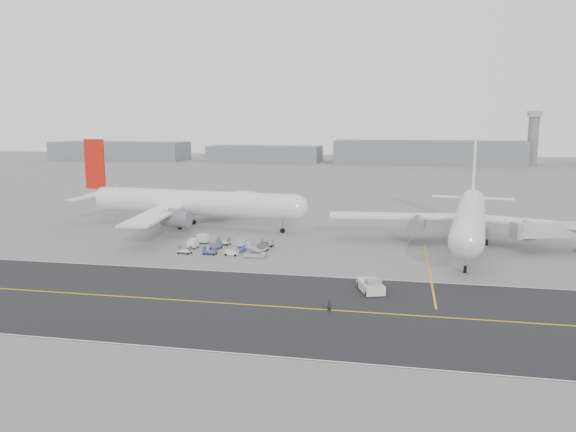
% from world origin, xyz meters
% --- Properties ---
extents(ground, '(700.00, 700.00, 0.00)m').
position_xyz_m(ground, '(0.00, 0.00, 0.00)').
color(ground, gray).
rests_on(ground, ground).
extents(taxiway, '(220.00, 59.00, 0.03)m').
position_xyz_m(taxiway, '(5.02, -17.98, 0.01)').
color(taxiway, '#262628').
rests_on(taxiway, ground).
extents(horizon_buildings, '(520.00, 28.00, 28.00)m').
position_xyz_m(horizon_buildings, '(30.00, 260.00, 0.00)').
color(horizon_buildings, slate).
rests_on(horizon_buildings, ground).
extents(control_tower, '(7.00, 7.00, 31.25)m').
position_xyz_m(control_tower, '(100.00, 265.00, 16.25)').
color(control_tower, slate).
rests_on(control_tower, ground).
extents(airliner_a, '(58.48, 57.54, 20.21)m').
position_xyz_m(airliner_a, '(-23.51, 34.60, 5.82)').
color(airliner_a, white).
rests_on(airliner_a, ground).
extents(airliner_b, '(56.65, 57.62, 19.94)m').
position_xyz_m(airliner_b, '(38.70, 27.56, 5.74)').
color(airliner_b, white).
rests_on(airliner_b, ground).
extents(pushback_tug, '(4.44, 7.53, 2.14)m').
position_xyz_m(pushback_tug, '(21.19, -8.85, 0.88)').
color(pushback_tug, beige).
rests_on(pushback_tug, ground).
extents(jet_bridge, '(15.68, 7.65, 5.91)m').
position_xyz_m(jet_bridge, '(52.81, 22.24, 4.12)').
color(jet_bridge, gray).
rests_on(jet_bridge, ground).
extents(gse_cluster, '(23.39, 18.92, 1.92)m').
position_xyz_m(gse_cluster, '(-7.23, 13.20, 0.00)').
color(gse_cluster, '#A0A0A6').
rests_on(gse_cluster, ground).
extents(stray_dolly, '(1.77, 2.67, 1.57)m').
position_xyz_m(stray_dolly, '(-0.43, 14.05, 0.00)').
color(stray_dolly, silver).
rests_on(stray_dolly, ground).
extents(ground_crew_a, '(0.63, 0.42, 1.68)m').
position_xyz_m(ground_crew_a, '(16.51, -19.19, 0.84)').
color(ground_crew_a, black).
rests_on(ground_crew_a, ground).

